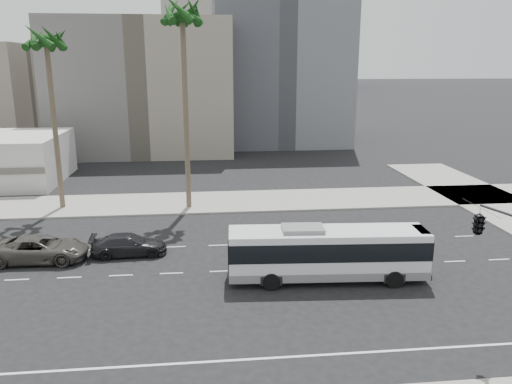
{
  "coord_description": "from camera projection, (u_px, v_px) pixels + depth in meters",
  "views": [
    {
      "loc": [
        -3.8,
        -28.38,
        12.4
      ],
      "look_at": [
        -0.43,
        4.0,
        3.92
      ],
      "focal_mm": 35.05,
      "sensor_mm": 36.0,
      "label": 1
    }
  ],
  "objects": [
    {
      "name": "car_a",
      "position": [
        129.0,
        245.0,
        32.98
      ],
      "size": [
        2.24,
        5.0,
        1.42
      ],
      "primitive_type": "imported",
      "rotation": [
        0.0,
        0.0,
        1.62
      ],
      "color": "black",
      "rests_on": "ground"
    },
    {
      "name": "civic_tower",
      "position": [
        205.0,
        10.0,
        261.45
      ],
      "size": [
        42.0,
        42.0,
        129.0
      ],
      "color": "#B6B4A3",
      "rests_on": "ground"
    },
    {
      "name": "palm_mid",
      "position": [
        46.0,
        45.0,
        40.19
      ],
      "size": [
        4.95,
        4.95,
        15.3
      ],
      "rotation": [
        0.0,
        0.0,
        0.09
      ],
      "color": "brown",
      "rests_on": "ground"
    },
    {
      "name": "traffic_signal",
      "position": [
        485.0,
        231.0,
        20.89
      ],
      "size": [
        3.1,
        4.25,
        6.67
      ],
      "rotation": [
        0.0,
        0.0,
        0.28
      ],
      "color": "#262628",
      "rests_on": "ground"
    },
    {
      "name": "highrise_far",
      "position": [
        333.0,
        30.0,
        280.51
      ],
      "size": [
        22.0,
        22.0,
        60.0
      ],
      "primitive_type": "cube",
      "color": "slate",
      "rests_on": "ground"
    },
    {
      "name": "ground",
      "position": [
        270.0,
        269.0,
        30.83
      ],
      "size": [
        700.0,
        700.0,
        0.0
      ],
      "primitive_type": "plane",
      "color": "black",
      "rests_on": "ground"
    },
    {
      "name": "midrise_gray_center",
      "position": [
        278.0,
        58.0,
        78.4
      ],
      "size": [
        20.0,
        20.0,
        26.0
      ],
      "primitive_type": "cube",
      "color": "#4F5258",
      "rests_on": "ground"
    },
    {
      "name": "palm_near",
      "position": [
        183.0,
        21.0,
        39.79
      ],
      "size": [
        5.12,
        5.12,
        17.23
      ],
      "rotation": [
        0.0,
        0.0,
        0.25
      ],
      "color": "brown",
      "rests_on": "ground"
    },
    {
      "name": "city_bus",
      "position": [
        327.0,
        252.0,
        28.96
      ],
      "size": [
        11.61,
        3.26,
        3.3
      ],
      "rotation": [
        0.0,
        0.0,
        -0.06
      ],
      "color": "silver",
      "rests_on": "ground"
    },
    {
      "name": "midrise_beige_west",
      "position": [
        145.0,
        87.0,
        70.66
      ],
      "size": [
        24.0,
        18.0,
        18.0
      ],
      "primitive_type": "cube",
      "color": "slate",
      "rests_on": "ground"
    },
    {
      "name": "sidewalk_north",
      "position": [
        248.0,
        201.0,
        45.72
      ],
      "size": [
        120.0,
        7.0,
        0.15
      ],
      "primitive_type": "cube",
      "color": "gray",
      "rests_on": "ground"
    },
    {
      "name": "car_b",
      "position": [
        40.0,
        249.0,
        31.93
      ],
      "size": [
        2.94,
        6.03,
        1.65
      ],
      "primitive_type": "imported",
      "rotation": [
        0.0,
        0.0,
        1.54
      ],
      "color": "#4B4741",
      "rests_on": "ground"
    },
    {
      "name": "highrise_right",
      "position": [
        300.0,
        15.0,
        247.87
      ],
      "size": [
        26.0,
        26.0,
        70.0
      ],
      "primitive_type": "cube",
      "color": "slate",
      "rests_on": "ground"
    }
  ]
}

